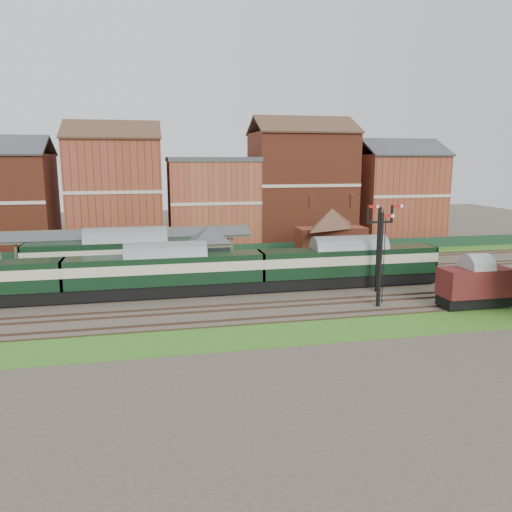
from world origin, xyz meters
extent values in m
plane|color=#473D33|center=(0.00, 0.00, 0.00)|extent=(160.00, 160.00, 0.00)
cube|color=#2D6619|center=(0.00, 16.00, 0.03)|extent=(90.00, 4.50, 0.06)
cube|color=#2D6619|center=(0.00, -12.00, 0.03)|extent=(90.00, 5.00, 0.06)
cube|color=#193823|center=(0.00, 18.00, 0.75)|extent=(90.00, 0.12, 1.50)
cube|color=#2D2D2D|center=(-5.00, 9.75, 0.50)|extent=(55.00, 3.40, 1.00)
cube|color=#576C4D|center=(-3.00, 3.25, 1.20)|extent=(3.40, 3.20, 2.40)
cube|color=#4D5334|center=(-3.00, 3.25, 3.40)|extent=(3.60, 3.40, 2.00)
pyramid|color=#383A3F|center=(-3.00, 3.25, 5.20)|extent=(5.40, 5.40, 1.60)
cube|color=brown|center=(5.00, 3.25, 1.10)|extent=(3.00, 2.40, 2.20)
cube|color=#4C3323|center=(5.00, 2.60, 2.55)|extent=(3.20, 1.34, 0.79)
cube|color=#4C3323|center=(5.00, 3.90, 2.55)|extent=(3.20, 1.34, 0.79)
cube|color=brown|center=(12.00, 9.75, 2.75)|extent=(8.00, 3.00, 3.50)
pyramid|color=#4C3323|center=(12.00, 9.75, 5.60)|extent=(8.10, 8.10, 2.20)
cube|color=brown|center=(9.50, 9.75, 6.10)|extent=(0.60, 0.60, 1.60)
cube|color=brown|center=(14.50, 9.75, 6.10)|extent=(0.60, 0.60, 1.60)
cube|color=#4D5334|center=(-22.00, 8.45, 2.70)|extent=(0.22, 0.22, 3.40)
cube|color=#4D5334|center=(0.00, 11.05, 2.70)|extent=(0.22, 0.22, 3.40)
cube|color=#383A3F|center=(-11.00, 8.80, 4.60)|extent=(26.00, 1.99, 0.90)
cube|color=#383A3F|center=(-11.00, 10.70, 4.60)|extent=(26.00, 1.99, 0.90)
cube|color=#4D5334|center=(-11.00, 9.75, 4.98)|extent=(26.00, 0.20, 0.20)
cube|color=black|center=(12.00, -2.50, 4.00)|extent=(0.25, 0.25, 8.00)
cube|color=black|center=(12.00, -2.50, 6.60)|extent=(2.60, 0.18, 0.18)
cube|color=#B2140F|center=(11.35, -2.50, 8.05)|extent=(1.10, 0.08, 0.25)
cube|color=#B2140F|center=(13.75, -2.50, 8.05)|extent=(1.10, 0.08, 0.25)
cube|color=black|center=(10.00, -7.00, 4.00)|extent=(0.25, 0.25, 8.00)
cube|color=#B2140F|center=(10.55, -7.00, 7.70)|extent=(1.10, 0.08, 0.25)
cube|color=brown|center=(-13.00, 25.00, 7.50)|extent=(12.00, 10.00, 15.00)
cube|color=brown|center=(0.00, 25.00, 6.00)|extent=(12.00, 10.00, 12.00)
cube|color=brown|center=(13.00, 25.00, 8.00)|extent=(14.00, 10.00, 16.00)
cube|color=brown|center=(28.00, 25.00, 6.50)|extent=(12.00, 10.00, 13.00)
cube|color=black|center=(-7.44, 0.00, 0.70)|extent=(17.62, 2.47, 1.08)
cube|color=black|center=(-7.44, 0.00, 2.51)|extent=(17.62, 2.74, 2.54)
cube|color=beige|center=(-7.44, 0.00, 2.81)|extent=(17.64, 2.78, 0.88)
cube|color=slate|center=(-7.44, 0.00, 3.93)|extent=(17.62, 2.74, 0.59)
cube|color=black|center=(10.17, 0.00, 0.70)|extent=(17.62, 2.47, 1.08)
cube|color=black|center=(10.17, 0.00, 2.51)|extent=(17.62, 2.74, 2.54)
cube|color=beige|center=(10.17, 0.00, 2.81)|extent=(17.64, 2.78, 0.88)
cube|color=slate|center=(10.17, 0.00, 3.93)|extent=(17.62, 2.74, 0.59)
cube|color=black|center=(-11.12, 6.50, 0.76)|extent=(19.68, 2.76, 1.20)
cube|color=black|center=(-11.12, 6.50, 2.78)|extent=(19.68, 3.06, 2.84)
cube|color=beige|center=(-11.12, 6.50, 3.12)|extent=(19.70, 3.10, 0.98)
cube|color=slate|center=(-11.12, 6.50, 4.37)|extent=(19.68, 3.06, 0.66)
cube|color=black|center=(17.72, -9.00, 0.60)|extent=(5.84, 2.15, 0.88)
cube|color=#4E1916|center=(17.72, -9.00, 2.20)|extent=(5.84, 2.53, 2.33)
cube|color=gray|center=(17.72, -9.00, 3.49)|extent=(5.84, 2.53, 0.43)
camera|label=1|loc=(-8.75, -44.77, 12.26)|focal=35.00mm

